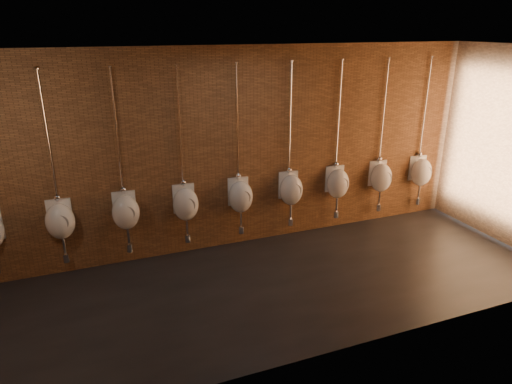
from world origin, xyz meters
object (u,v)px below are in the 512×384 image
urinal_2 (126,211)px  urinal_7 (381,177)px  urinal_4 (240,196)px  urinal_3 (186,203)px  urinal_1 (60,220)px  urinal_8 (421,171)px  urinal_5 (291,189)px  urinal_6 (338,183)px

urinal_2 → urinal_7: (4.48, 0.00, 0.00)m
urinal_2 → urinal_4: 1.79m
urinal_4 → urinal_3: bearing=180.0°
urinal_1 → urinal_4: 2.69m
urinal_3 → urinal_8: same height
urinal_4 → urinal_1: bearing=180.0°
urinal_5 → urinal_3: bearing=180.0°
urinal_7 → urinal_5: bearing=180.0°
urinal_5 → urinal_8: 2.69m
urinal_2 → urinal_7: 4.48m
urinal_1 → urinal_2: bearing=0.0°
urinal_5 → urinal_7: same height
urinal_1 → urinal_5: 3.58m
urinal_2 → urinal_3: bearing=0.0°
urinal_1 → urinal_3: bearing=0.0°
urinal_4 → urinal_5: 0.90m
urinal_6 → urinal_5: bearing=180.0°
urinal_5 → urinal_1: bearing=180.0°
urinal_6 → urinal_7: size_ratio=1.00×
urinal_4 → urinal_6: (1.79, 0.00, 0.00)m
urinal_1 → urinal_2: same height
urinal_6 → urinal_2: bearing=180.0°
urinal_5 → urinal_7: 1.79m
urinal_7 → urinal_2: bearing=180.0°
urinal_3 → urinal_7: bearing=0.0°
urinal_3 → urinal_7: (3.58, 0.00, 0.00)m
urinal_8 → urinal_3: bearing=180.0°
urinal_2 → urinal_8: bearing=0.0°
urinal_2 → urinal_4: (1.79, 0.00, 0.00)m
urinal_1 → urinal_4: size_ratio=1.00×
urinal_7 → urinal_1: bearing=180.0°
urinal_1 → urinal_5: size_ratio=1.00×
urinal_4 → urinal_6: 1.79m
urinal_3 → urinal_4: size_ratio=1.00×
urinal_3 → urinal_8: 4.48m
urinal_3 → urinal_5: 1.79m
urinal_3 → urinal_8: size_ratio=1.00×
urinal_1 → urinal_2: size_ratio=1.00×
urinal_5 → urinal_7: (1.79, 0.00, 0.00)m
urinal_4 → urinal_6: same height
urinal_1 → urinal_2: (0.90, 0.00, 0.00)m
urinal_6 → urinal_8: 1.79m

